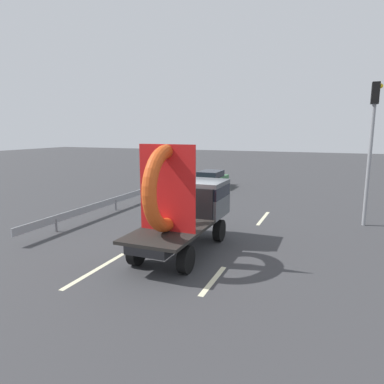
{
  "coord_description": "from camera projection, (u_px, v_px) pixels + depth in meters",
  "views": [
    {
      "loc": [
        4.98,
        -11.08,
        4.2
      ],
      "look_at": [
        0.31,
        0.37,
        1.97
      ],
      "focal_mm": 32.05,
      "sensor_mm": 36.0,
      "label": 1
    }
  ],
  "objects": [
    {
      "name": "ground_plane",
      "position": [
        181.0,
        245.0,
        12.69
      ],
      "size": [
        120.0,
        120.0,
        0.0
      ],
      "primitive_type": "plane",
      "color": "#38383A"
    },
    {
      "name": "flatbed_truck",
      "position": [
        187.0,
        203.0,
        12.18
      ],
      "size": [
        2.02,
        5.16,
        3.79
      ],
      "color": "black",
      "rests_on": "ground_plane"
    },
    {
      "name": "distant_sedan",
      "position": [
        211.0,
        179.0,
        25.5
      ],
      "size": [
        1.65,
        3.85,
        1.25
      ],
      "color": "black",
      "rests_on": "ground_plane"
    },
    {
      "name": "traffic_light",
      "position": [
        372.0,
        135.0,
        14.69
      ],
      "size": [
        0.42,
        0.36,
        6.2
      ],
      "color": "gray",
      "rests_on": "ground_plane"
    },
    {
      "name": "guardrail",
      "position": [
        137.0,
        194.0,
        20.22
      ],
      "size": [
        0.1,
        17.25,
        0.71
      ],
      "color": "gray",
      "rests_on": "ground_plane"
    },
    {
      "name": "lane_dash_left_near",
      "position": [
        96.0,
        270.0,
        10.47
      ],
      "size": [
        0.16,
        2.99,
        0.01
      ],
      "primitive_type": "cube",
      "rotation": [
        0.0,
        0.0,
        1.57
      ],
      "color": "beige",
      "rests_on": "ground_plane"
    },
    {
      "name": "lane_dash_left_far",
      "position": [
        195.0,
        212.0,
        17.98
      ],
      "size": [
        0.16,
        2.62,
        0.01
      ],
      "primitive_type": "cube",
      "rotation": [
        0.0,
        0.0,
        1.57
      ],
      "color": "beige",
      "rests_on": "ground_plane"
    },
    {
      "name": "lane_dash_right_near",
      "position": [
        213.0,
        280.0,
        9.73
      ],
      "size": [
        0.16,
        2.08,
        0.01
      ],
      "primitive_type": "cube",
      "rotation": [
        0.0,
        0.0,
        1.57
      ],
      "color": "beige",
      "rests_on": "ground_plane"
    },
    {
      "name": "lane_dash_right_far",
      "position": [
        263.0,
        218.0,
        16.63
      ],
      "size": [
        0.16,
        2.72,
        0.01
      ],
      "primitive_type": "cube",
      "rotation": [
        0.0,
        0.0,
        1.57
      ],
      "color": "beige",
      "rests_on": "ground_plane"
    }
  ]
}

